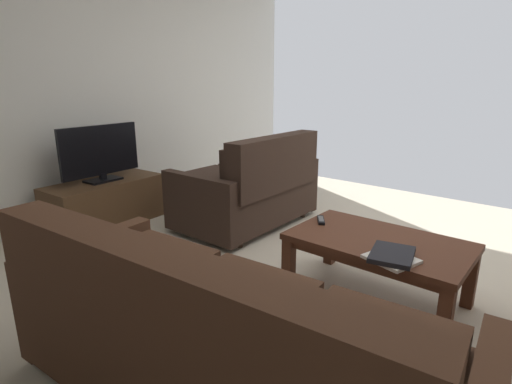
% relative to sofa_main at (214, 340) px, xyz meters
% --- Properties ---
extents(ground_plane, '(5.50, 5.28, 0.01)m').
position_rel_sofa_main_xyz_m(ground_plane, '(0.11, -1.43, -0.37)').
color(ground_plane, beige).
extents(wall_right, '(0.12, 5.28, 2.57)m').
position_rel_sofa_main_xyz_m(wall_right, '(2.87, -1.43, 0.92)').
color(wall_right, silver).
rests_on(wall_right, ground).
extents(sofa_main, '(2.04, 0.98, 0.85)m').
position_rel_sofa_main_xyz_m(sofa_main, '(0.00, 0.00, 0.00)').
color(sofa_main, black).
rests_on(sofa_main, ground).
extents(loveseat_near, '(0.88, 1.38, 0.90)m').
position_rel_sofa_main_xyz_m(loveseat_near, '(1.40, -1.87, 0.02)').
color(loveseat_near, black).
rests_on(loveseat_near, ground).
extents(coffee_table, '(1.07, 0.65, 0.42)m').
position_rel_sofa_main_xyz_m(coffee_table, '(-0.13, -1.32, -0.01)').
color(coffee_table, '#4C2819').
rests_on(coffee_table, ground).
extents(tv_stand, '(0.56, 1.12, 0.44)m').
position_rel_sofa_main_xyz_m(tv_stand, '(2.50, -0.97, -0.14)').
color(tv_stand, '#4C331E').
rests_on(tv_stand, ground).
extents(flat_tv, '(0.22, 0.81, 0.53)m').
position_rel_sofa_main_xyz_m(flat_tv, '(2.50, -0.97, 0.36)').
color(flat_tv, black).
rests_on(flat_tv, tv_stand).
extents(book_stack, '(0.30, 0.33, 0.05)m').
position_rel_sofa_main_xyz_m(book_stack, '(-0.30, -1.07, 0.08)').
color(book_stack, silver).
rests_on(book_stack, coffee_table).
extents(tv_remote, '(0.13, 0.16, 0.02)m').
position_rel_sofa_main_xyz_m(tv_remote, '(0.32, -1.37, 0.07)').
color(tv_remote, black).
rests_on(tv_remote, coffee_table).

